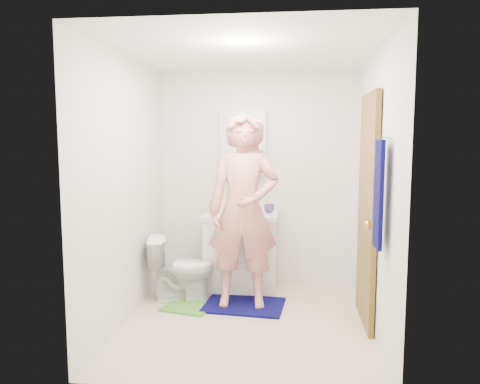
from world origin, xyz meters
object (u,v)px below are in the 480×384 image
(medicine_cabinet, at_px, (243,143))
(toilet, at_px, (181,268))
(man, at_px, (243,211))
(soap_dispenser, at_px, (213,204))
(vanity_cabinet, at_px, (241,253))
(towel, at_px, (379,194))
(toothbrush_cup, at_px, (269,208))

(medicine_cabinet, bearing_deg, toilet, -131.88)
(toilet, bearing_deg, medicine_cabinet, -51.43)
(toilet, height_order, man, man)
(toilet, distance_m, soap_dispenser, 0.77)
(soap_dispenser, bearing_deg, vanity_cabinet, 5.63)
(towel, xyz_separation_m, toothbrush_cup, (-0.88, 1.56, -0.36))
(medicine_cabinet, bearing_deg, soap_dispenser, -139.68)
(toothbrush_cup, bearing_deg, man, -109.89)
(toothbrush_cup, bearing_deg, medicine_cabinet, 152.92)
(vanity_cabinet, distance_m, soap_dispenser, 0.62)
(vanity_cabinet, xyz_separation_m, toothbrush_cup, (0.30, 0.07, 0.49))
(vanity_cabinet, bearing_deg, medicine_cabinet, 90.00)
(vanity_cabinet, relative_size, toothbrush_cup, 7.19)
(medicine_cabinet, bearing_deg, toothbrush_cup, -27.08)
(toilet, bearing_deg, towel, -131.04)
(toilet, height_order, soap_dispenser, soap_dispenser)
(soap_dispenser, height_order, toothbrush_cup, soap_dispenser)
(man, bearing_deg, towel, -44.73)
(vanity_cabinet, relative_size, medicine_cabinet, 1.14)
(medicine_cabinet, relative_size, towel, 0.87)
(medicine_cabinet, xyz_separation_m, towel, (1.18, -1.71, -0.35))
(medicine_cabinet, distance_m, man, 1.00)
(vanity_cabinet, relative_size, toilet, 1.21)
(vanity_cabinet, distance_m, man, 0.78)
(soap_dispenser, xyz_separation_m, toothbrush_cup, (0.60, 0.10, -0.05))
(toothbrush_cup, bearing_deg, toilet, -150.95)
(medicine_cabinet, xyz_separation_m, toilet, (-0.57, -0.64, -1.27))
(towel, height_order, soap_dispenser, towel)
(medicine_cabinet, relative_size, man, 0.37)
(vanity_cabinet, xyz_separation_m, towel, (1.18, -1.48, 0.85))
(medicine_cabinet, xyz_separation_m, man, (0.08, -0.76, -0.64))
(medicine_cabinet, height_order, toothbrush_cup, medicine_cabinet)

